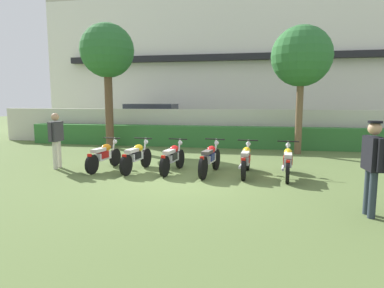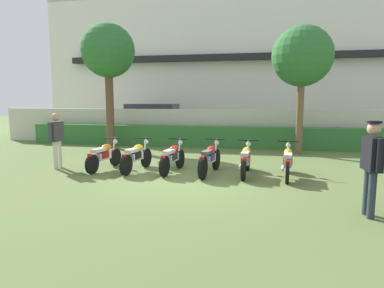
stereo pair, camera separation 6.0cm
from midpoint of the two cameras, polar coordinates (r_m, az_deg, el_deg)
ground at (r=8.99m, az=-1.04°, el=-6.00°), size 60.00×60.00×0.00m
building at (r=23.23m, az=6.68°, el=12.99°), size 23.08×6.50×8.61m
compound_wall at (r=15.58m, az=4.29°, el=2.90°), size 21.93×0.30×1.67m
hedge_row at (r=14.92m, az=3.95°, el=1.28°), size 17.54×0.70×0.94m
parked_car at (r=18.62m, az=-6.26°, el=3.95°), size 4.50×2.08×1.89m
tree_near_inspector at (r=15.21m, az=-14.13°, el=15.04°), size 2.31×2.31×5.37m
tree_far_side at (r=13.66m, az=18.57°, el=14.00°), size 2.30×2.30×4.91m
motorcycle_in_row_0 at (r=10.39m, az=-14.75°, el=-1.93°), size 0.60×1.81×0.94m
motorcycle_in_row_1 at (r=9.97m, az=-9.38°, el=-2.11°), size 0.60×1.84×0.96m
motorcycle_in_row_2 at (r=9.72m, az=-3.19°, el=-2.31°), size 0.60×1.81×0.95m
motorcycle_in_row_3 at (r=9.44m, az=3.27°, el=-2.51°), size 0.61×1.97×0.97m
motorcycle_in_row_4 at (r=9.45m, az=9.44°, el=-2.67°), size 0.60×1.89×0.95m
motorcycle_in_row_5 at (r=9.41m, az=16.31°, el=-2.92°), size 0.60×1.94×0.95m
inspector_person at (r=11.01m, az=-22.14°, el=1.35°), size 0.23×0.69×1.71m
officer_0 at (r=6.75m, az=28.76°, el=-2.46°), size 0.25×0.69×1.75m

